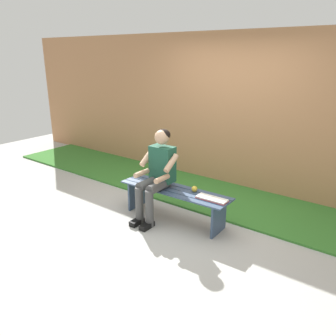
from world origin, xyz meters
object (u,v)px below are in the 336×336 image
bench_near (175,197)px  book_open (212,199)px  person_seated (157,172)px  apple (194,189)px

bench_near → book_open: (-0.58, -0.01, 0.12)m
book_open → bench_near: bearing=-0.4°
bench_near → person_seated: (0.23, 0.10, 0.35)m
bench_near → apple: (-0.26, -0.09, 0.15)m
bench_near → book_open: bearing=-179.1°
apple → person_seated: bearing=21.6°
person_seated → apple: bearing=-158.4°
person_seated → apple: (-0.49, -0.19, -0.20)m
apple → book_open: 0.33m
person_seated → book_open: 0.85m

